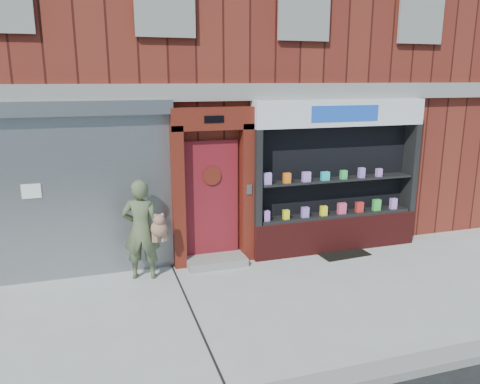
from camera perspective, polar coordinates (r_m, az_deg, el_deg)
name	(u,v)px	position (r m, az deg, el deg)	size (l,w,h in m)	color
ground	(289,299)	(7.60, 6.05, -12.87)	(80.00, 80.00, 0.00)	#9E9E99
curb	(364,377)	(5.95, 14.92, -20.91)	(60.00, 0.30, 0.12)	gray
building	(200,54)	(12.53, -4.89, 16.45)	(12.00, 8.16, 8.00)	maroon
shutter_bay	(82,180)	(8.31, -18.68, 1.37)	(3.10, 0.30, 3.04)	gray
red_door_bay	(213,187)	(8.54, -3.31, 0.60)	(1.52, 0.58, 2.90)	#4C150D
pharmacy_bay	(336,183)	(9.43, 11.63, 1.07)	(3.50, 0.41, 3.00)	#531513
woman	(142,229)	(8.18, -11.81, -4.48)	(0.79, 0.57, 1.75)	#4E5B3C
doormat	(341,252)	(9.62, 12.20, -7.18)	(0.97, 0.68, 0.02)	black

